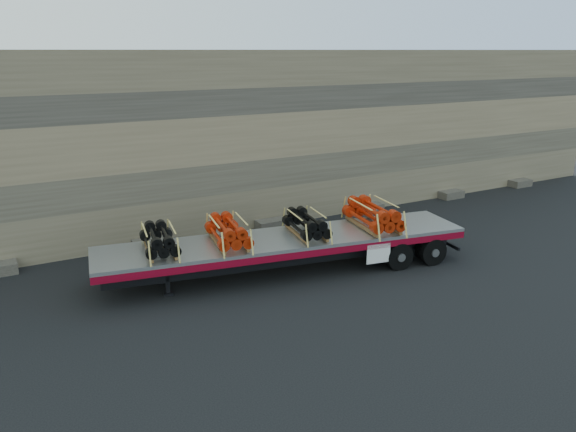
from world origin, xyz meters
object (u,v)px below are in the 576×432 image
at_px(trailer, 286,255).
at_px(bundle_midfront, 228,232).
at_px(bundle_front, 159,240).
at_px(bundle_midrear, 306,225).
at_px(bundle_rear, 373,215).

relative_size(trailer, bundle_midfront, 5.72).
xyz_separation_m(trailer, bundle_front, (-3.93, 0.67, 0.95)).
bearing_deg(bundle_front, trailer, 0.00).
xyz_separation_m(trailer, bundle_midrear, (0.70, -0.12, 0.95)).
distance_m(trailer, bundle_rear, 3.29).
distance_m(trailer, bundle_front, 4.10).
bearing_deg(bundle_front, bundle_midfront, 0.00).
height_order(trailer, bundle_midfront, bundle_midfront).
distance_m(bundle_midfront, bundle_midrear, 2.60).
xyz_separation_m(bundle_midfront, bundle_rear, (4.94, -0.85, 0.05)).
bearing_deg(trailer, bundle_front, -180.00).
bearing_deg(bundle_rear, bundle_front, -180.00).
xyz_separation_m(trailer, bundle_midfront, (-1.86, 0.32, 0.97)).
xyz_separation_m(bundle_front, bundle_midrear, (4.63, -0.79, 0.00)).
bearing_deg(trailer, bundle_rear, -0.00).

